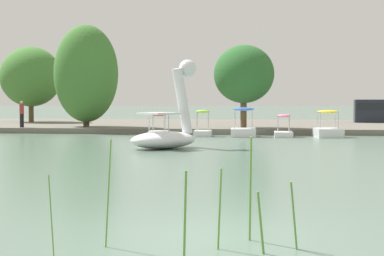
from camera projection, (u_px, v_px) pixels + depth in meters
ground_plane at (211, 236)px, 9.23m from camera, size 517.94×517.94×0.00m
shore_bank_far at (252, 125)px, 46.82m from camera, size 114.27×20.13×0.35m
swan_boat at (168, 128)px, 26.34m from camera, size 3.64×3.62×3.96m
pedal_boat_yellow at (328, 130)px, 34.65m from camera, size 1.64×2.46×1.57m
pedal_boat_pink at (283, 130)px, 34.78m from camera, size 1.05×1.92×1.34m
pedal_boat_blue at (243, 128)px, 35.15m from camera, size 1.50×2.32×1.73m
pedal_boat_lime at (203, 129)px, 35.42m from camera, size 1.05×1.77×1.57m
pedal_boat_red at (159, 129)px, 35.87m from camera, size 1.29×1.90×1.39m
tree_broadleaf_left at (31, 77)px, 49.65m from camera, size 7.47×7.35×6.25m
tree_willow_near_path at (86, 74)px, 40.53m from camera, size 4.94×4.18×6.92m
tree_broadleaf_right at (244, 74)px, 38.94m from camera, size 5.37×5.17×5.40m
person_on_path at (22, 114)px, 39.35m from camera, size 0.27×0.28×1.74m
parked_van at (384, 110)px, 48.33m from camera, size 4.70×2.12×1.86m
reed_clump_foreground at (215, 206)px, 8.34m from camera, size 3.23×1.74×1.57m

